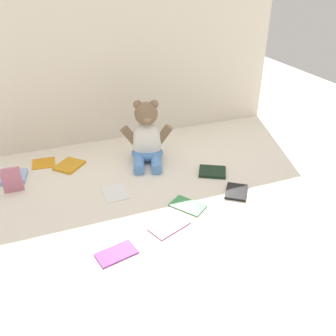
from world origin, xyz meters
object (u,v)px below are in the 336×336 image
object	(u,v)px
book_case_3	(169,225)
book_case_0	(115,192)
book_case_9	(236,192)
teddy_bear	(147,139)
book_case_5	(44,163)
book_case_6	(69,165)
book_case_1	(13,177)
book_case_2	(188,205)
book_case_4	(116,253)
book_case_8	(212,172)
book_case_7	(12,180)

from	to	relation	value
book_case_3	book_case_0	bearing A→B (deg)	-175.97
book_case_9	teddy_bear	bearing A→B (deg)	158.01
book_case_5	book_case_6	world-z (taller)	book_case_6
book_case_0	book_case_9	world-z (taller)	book_case_9
book_case_9	book_case_1	bearing A→B (deg)	-171.70
book_case_3	book_case_5	bearing A→B (deg)	-170.42
book_case_2	book_case_6	distance (m)	0.57
book_case_2	book_case_1	bearing A→B (deg)	108.71
book_case_4	book_case_6	size ratio (longest dim) A/B	1.07
book_case_0	book_case_8	world-z (taller)	book_case_8
book_case_2	book_case_9	distance (m)	0.21
book_case_1	book_case_3	xyz separation A→B (m)	(0.48, -0.50, -0.00)
book_case_3	book_case_8	distance (m)	0.39
teddy_bear	book_case_2	world-z (taller)	teddy_bear
book_case_2	book_case_3	xyz separation A→B (m)	(-0.10, -0.08, -0.00)
book_case_5	book_case_6	bearing A→B (deg)	-118.60
book_case_4	book_case_5	xyz separation A→B (m)	(-0.16, 0.66, -0.00)
book_case_1	book_case_6	xyz separation A→B (m)	(0.22, 0.02, -0.00)
teddy_bear	book_case_4	bearing A→B (deg)	-99.89
book_case_0	teddy_bear	bearing A→B (deg)	-134.92
teddy_bear	book_case_4	world-z (taller)	teddy_bear
teddy_bear	book_case_6	bearing A→B (deg)	-172.97
book_case_3	book_case_6	world-z (taller)	book_case_6
book_case_2	book_case_9	size ratio (longest dim) A/B	1.14
book_case_3	book_case_5	distance (m)	0.69
book_case_1	book_case_7	bearing A→B (deg)	101.21
book_case_7	book_case_5	bearing A→B (deg)	58.02
book_case_2	book_case_6	world-z (taller)	book_case_6
book_case_4	book_case_1	bearing A→B (deg)	14.01
book_case_3	book_case_4	size ratio (longest dim) A/B	1.11
teddy_bear	book_case_3	bearing A→B (deg)	-81.98
book_case_6	book_case_5	bearing A→B (deg)	11.23
book_case_7	book_case_1	bearing A→B (deg)	92.40
book_case_0	book_case_3	size ratio (longest dim) A/B	0.84
book_case_9	book_case_7	bearing A→B (deg)	-165.81
book_case_0	book_case_9	distance (m)	0.46
book_case_4	book_case_7	distance (m)	0.55
book_case_7	book_case_8	bearing A→B (deg)	-9.91
book_case_6	book_case_9	distance (m)	0.71
teddy_bear	book_case_3	size ratio (longest dim) A/B	2.04
book_case_7	book_case_9	world-z (taller)	book_case_7
teddy_bear	book_case_1	bearing A→B (deg)	-166.74
book_case_0	book_case_9	bearing A→B (deg)	158.30
teddy_bear	book_case_2	distance (m)	0.39
book_case_4	teddy_bear	bearing A→B (deg)	-39.83
book_case_0	book_case_5	size ratio (longest dim) A/B	1.17
book_case_8	book_case_9	size ratio (longest dim) A/B	1.02
book_case_3	book_case_4	distance (m)	0.21
book_case_3	book_case_8	bearing A→B (deg)	110.03
teddy_bear	book_case_9	distance (m)	0.45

